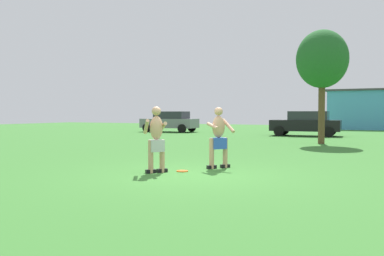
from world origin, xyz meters
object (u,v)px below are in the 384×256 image
object	(u,v)px
frisbee	(182,171)
player_in_gray	(156,138)
player_near	(219,136)
car_gray_near_post	(170,121)
tree_left_field	(322,60)
car_black_mid_lot	(306,123)

from	to	relation	value
frisbee	player_in_gray	bearing A→B (deg)	-137.06
player_near	car_gray_near_post	world-z (taller)	player_near
car_gray_near_post	tree_left_field	xyz separation A→B (m)	(12.31, -7.48, 3.18)
player_in_gray	car_gray_near_post	xyz separation A→B (m)	(-9.97, 19.06, -0.04)
tree_left_field	frisbee	bearing A→B (deg)	-99.45
player_near	tree_left_field	world-z (taller)	tree_left_field
frisbee	car_gray_near_post	world-z (taller)	car_gray_near_post
player_in_gray	frisbee	world-z (taller)	player_in_gray
car_gray_near_post	car_black_mid_lot	distance (m)	10.54
player_in_gray	car_gray_near_post	distance (m)	21.52
tree_left_field	player_in_gray	bearing A→B (deg)	-101.43
frisbee	car_gray_near_post	distance (m)	21.36
frisbee	car_black_mid_lot	world-z (taller)	car_black_mid_lot
car_gray_near_post	tree_left_field	size ratio (longest dim) A/B	0.80
player_near	player_in_gray	world-z (taller)	player_in_gray
player_near	car_black_mid_lot	xyz separation A→B (m)	(-0.57, 16.58, -0.04)
player_in_gray	car_gray_near_post	world-z (taller)	player_in_gray
frisbee	car_gray_near_post	bearing A→B (deg)	119.34
player_in_gray	car_black_mid_lot	world-z (taller)	player_in_gray
car_gray_near_post	tree_left_field	bearing A→B (deg)	-31.29
car_black_mid_lot	frisbee	bearing A→B (deg)	-90.09
player_in_gray	frisbee	xyz separation A→B (m)	(0.49, 0.46, -0.85)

